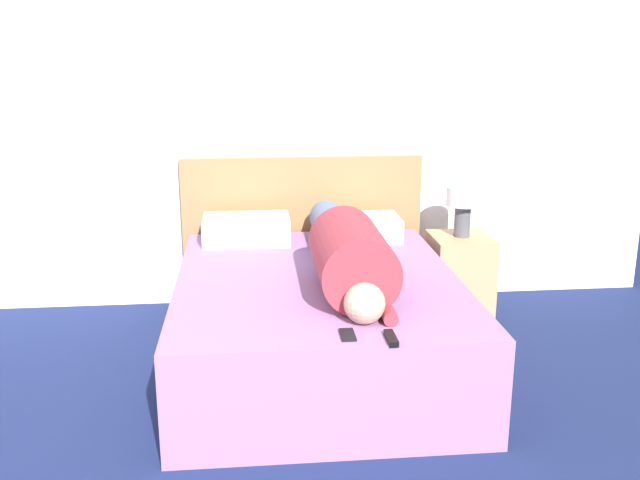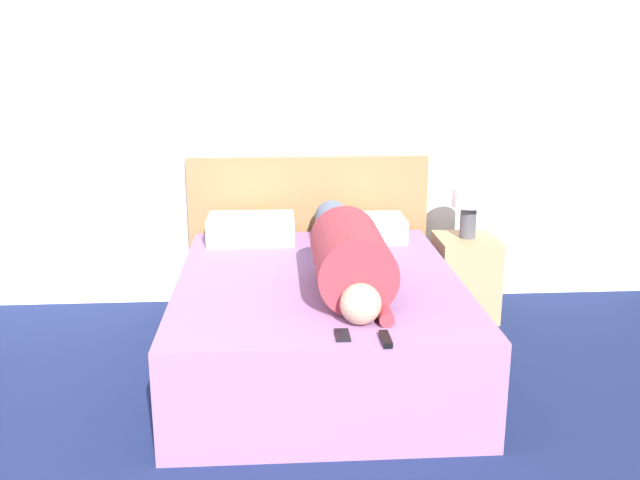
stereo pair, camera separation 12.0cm
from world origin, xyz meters
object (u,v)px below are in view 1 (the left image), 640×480
at_px(person_lying, 347,252).
at_px(pillow_second, 359,228).
at_px(pillow_near_headboard, 246,229).
at_px(cell_phone, 348,335).
at_px(bed, 317,322).
at_px(table_lamp, 463,203).
at_px(tv_remote, 391,338).
at_px(nightstand, 459,276).

height_order(person_lying, pillow_second, person_lying).
xyz_separation_m(pillow_near_headboard, cell_phone, (0.44, -1.60, -0.08)).
height_order(bed, pillow_second, pillow_second).
bearing_deg(table_lamp, pillow_near_headboard, 178.38).
bearing_deg(person_lying, bed, 150.13).
relative_size(bed, cell_phone, 15.01).
bearing_deg(table_lamp, pillow_second, 176.64).
relative_size(table_lamp, cell_phone, 2.58).
relative_size(table_lamp, pillow_near_headboard, 0.60).
relative_size(person_lying, tv_remote, 11.50).
bearing_deg(person_lying, pillow_second, 76.86).
bearing_deg(tv_remote, pillow_second, 86.12).
height_order(pillow_near_headboard, tv_remote, pillow_near_headboard).
relative_size(nightstand, cell_phone, 4.23).
relative_size(tv_remote, cell_phone, 1.15).
bearing_deg(pillow_second, pillow_near_headboard, 180.00).
distance_m(bed, tv_remote, 0.98).
distance_m(bed, table_lamp, 1.36).
bearing_deg(cell_phone, pillow_near_headboard, 105.43).
bearing_deg(bed, tv_remote, -75.57).
bearing_deg(bed, person_lying, -29.87).
bearing_deg(pillow_near_headboard, table_lamp, -1.62).
xyz_separation_m(bed, person_lying, (0.15, -0.09, 0.43)).
bearing_deg(pillow_near_headboard, pillow_second, 0.00).
distance_m(person_lying, pillow_second, 0.87).
xyz_separation_m(bed, tv_remote, (0.23, -0.91, 0.28)).
bearing_deg(tv_remote, person_lying, 95.83).
height_order(bed, nightstand, nightstand).
relative_size(bed, pillow_second, 3.70).
bearing_deg(person_lying, tv_remote, -84.17).
distance_m(nightstand, table_lamp, 0.50).
height_order(nightstand, pillow_second, pillow_second).
distance_m(nightstand, cell_phone, 1.87).
distance_m(pillow_near_headboard, pillow_second, 0.74).
bearing_deg(pillow_second, nightstand, -3.36).
bearing_deg(tv_remote, cell_phone, 159.54).
bearing_deg(bed, cell_phone, -86.42).
bearing_deg(table_lamp, bed, -145.10).
relative_size(nightstand, person_lying, 0.32).
bearing_deg(table_lamp, nightstand, -90.00).
bearing_deg(person_lying, cell_phone, -97.35).
xyz_separation_m(bed, cell_phone, (0.05, -0.84, 0.28)).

